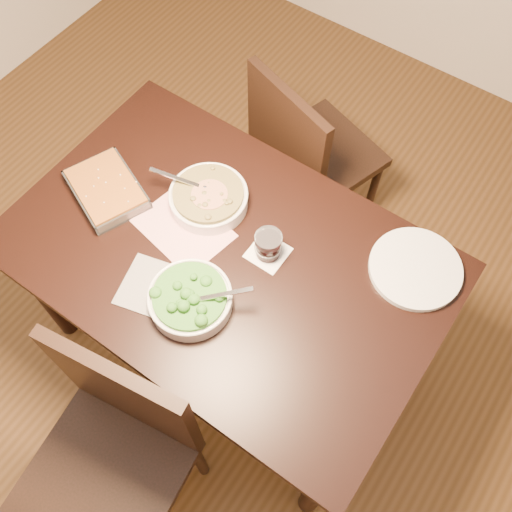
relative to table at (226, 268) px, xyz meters
The scene contains 12 objects.
ground 0.65m from the table, ahead, with size 4.00×4.00×0.00m, color #432B13.
table is the anchor object (origin of this frame).
magazine_a 0.19m from the table, behind, with size 0.30×0.22×0.01m, color #AD3146.
magazine_b 0.25m from the table, 110.52° to the right, with size 0.26×0.19×0.00m, color #25252C.
coaster 0.17m from the table, 37.77° to the left, with size 0.12×0.12×0.00m, color white.
stew_bowl 0.24m from the table, 141.55° to the left, with size 0.28×0.26×0.10m.
broccoli_bowl 0.24m from the table, 84.66° to the right, with size 0.26×0.26×0.10m.
baking_dish 0.48m from the table, behind, with size 0.33×0.29×0.05m.
wine_tumbler 0.20m from the table, 37.77° to the left, with size 0.09×0.09×0.10m.
dinner_plate 0.61m from the table, 29.89° to the left, with size 0.29×0.29×0.02m, color silver.
chair_near 0.65m from the table, 85.69° to the right, with size 0.51×0.51×0.97m.
chair_far 0.69m from the table, 98.61° to the left, with size 0.54×0.54×0.92m.
Camera 1 is at (0.59, -0.67, 2.34)m, focal length 40.00 mm.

